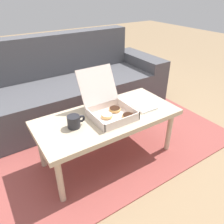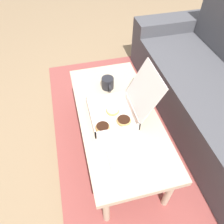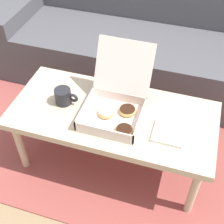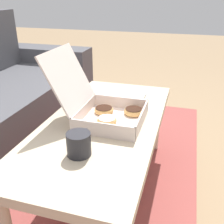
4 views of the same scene
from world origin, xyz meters
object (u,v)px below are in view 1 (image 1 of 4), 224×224
Objects in this scene: pastry_box at (110,107)px; coffee_mug at (74,122)px; coffee_table at (108,120)px; couch at (63,90)px.

pastry_box is 0.31m from coffee_mug.
coffee_table is at bearing 0.43° from coffee_mug.
pastry_box is 3.11× the size of coffee_mug.
couch is 1.01m from coffee_mug.
coffee_mug is at bearing -106.69° from couch.
coffee_table is 0.30m from coffee_mug.
coffee_table is 0.11m from pastry_box.
pastry_box is (0.03, 0.01, 0.11)m from coffee_table.
coffee_mug is at bearing -179.57° from coffee_table.
couch is at bearing 91.54° from pastry_box.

